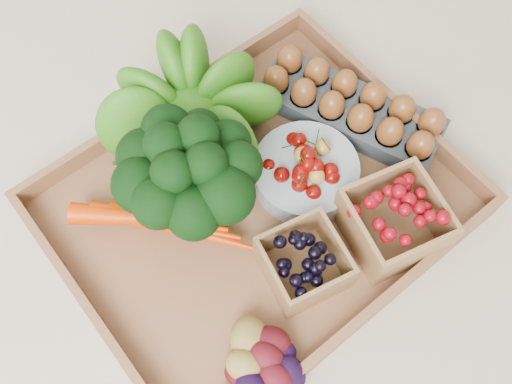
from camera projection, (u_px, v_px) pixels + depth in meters
ground at (256, 210)px, 0.84m from camera, size 4.00×4.00×0.00m
tray at (256, 207)px, 0.84m from camera, size 0.55×0.45×0.01m
carrots at (160, 222)px, 0.79m from camera, size 0.21×0.15×0.05m
lettuce at (191, 106)px, 0.81m from camera, size 0.17×0.17×0.17m
broccoli at (194, 191)px, 0.76m from camera, size 0.19×0.19×0.14m
cherry_bowl at (305, 173)px, 0.83m from camera, size 0.15×0.15×0.04m
egg_carton at (350, 112)px, 0.88m from camera, size 0.20×0.30×0.03m
potatoes at (259, 372)px, 0.69m from camera, size 0.13×0.13×0.07m
punnet_blackberry at (304, 263)px, 0.76m from camera, size 0.12×0.12×0.07m
punnet_raspberry at (394, 221)px, 0.78m from camera, size 0.15×0.15×0.08m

